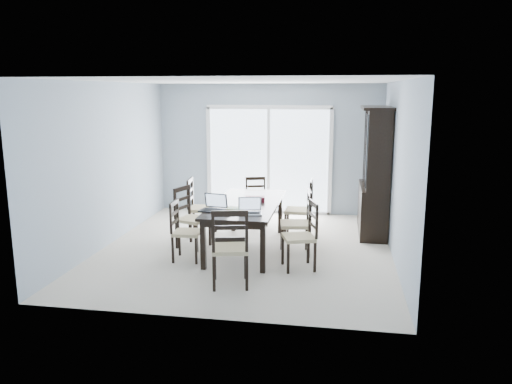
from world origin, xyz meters
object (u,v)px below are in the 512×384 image
chair_left_mid (188,210)px  hot_tub (258,180)px  chair_right_mid (302,215)px  dining_table (246,207)px  chair_right_far (304,203)px  china_hutch (375,173)px  laptop_silver (250,210)px  chair_right_near (305,228)px  game_box (255,199)px  cell_phone (227,215)px  chair_left_far (197,201)px  chair_end_far (256,195)px  laptop_dark (212,207)px  chair_end_near (230,240)px  chair_left_near (181,224)px

chair_left_mid → hot_tub: (0.56, 3.46, -0.11)m
chair_right_mid → chair_left_mid: bearing=78.4°
dining_table → chair_right_far: (0.85, 0.78, -0.06)m
dining_table → chair_right_mid: (0.87, -0.09, -0.07)m
china_hutch → laptop_silver: china_hutch is taller
laptop_silver → hot_tub: 4.22m
chair_left_mid → chair_right_near: chair_left_mid is taller
laptop_silver → game_box: (-0.07, 0.82, -0.02)m
cell_phone → game_box: 0.99m
chair_left_far → cell_phone: 1.73m
dining_table → cell_phone: size_ratio=19.00×
dining_table → chair_right_near: (0.98, -0.71, -0.09)m
laptop_silver → chair_end_far: bearing=85.8°
china_hutch → chair_left_mid: bearing=-157.0°
game_box → china_hutch: bearing=30.9°
game_box → dining_table: bearing=-137.2°
china_hutch → laptop_dark: bearing=-142.0°
chair_left_mid → laptop_silver: size_ratio=3.01×
laptop_silver → game_box: laptop_silver is taller
chair_left_mid → chair_left_far: (-0.04, 0.65, 0.02)m
chair_right_near → game_box: 1.20m
chair_right_far → chair_end_near: bearing=162.6°
china_hutch → chair_right_far: bearing=-158.2°
chair_right_mid → laptop_silver: size_ratio=3.10×
cell_phone → hot_tub: 4.33m
chair_left_far → laptop_dark: 1.42m
chair_left_mid → chair_end_near: bearing=51.4°
laptop_dark → cell_phone: laptop_dark is taller
chair_end_far → laptop_dark: bearing=67.0°
chair_left_far → dining_table: bearing=50.9°
chair_right_far → game_box: chair_right_far is taller
laptop_dark → game_box: bearing=65.6°
hot_tub → dining_table: bearing=-83.8°
china_hutch → chair_right_far: china_hutch is taller
chair_left_far → game_box: 1.23m
chair_right_near → laptop_silver: chair_right_near is taller
dining_table → chair_left_near: 1.08m
chair_end_near → game_box: (0.02, 1.71, 0.15)m
laptop_silver → game_box: 0.83m
dining_table → chair_end_far: size_ratio=2.18×
chair_end_near → hot_tub: 5.08m
chair_end_far → chair_left_mid: bearing=46.4°
chair_end_near → cell_phone: 0.78m
chair_right_near → cell_phone: chair_right_near is taller
chair_left_far → laptop_dark: bearing=19.4°
cell_phone → hot_tub: bearing=119.8°
laptop_silver → cell_phone: (-0.31, -0.14, -0.05)m
chair_right_far → chair_left_near: bearing=130.5°
china_hutch → chair_left_mid: size_ratio=1.97×
chair_left_far → laptop_dark: (0.60, -1.27, 0.20)m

